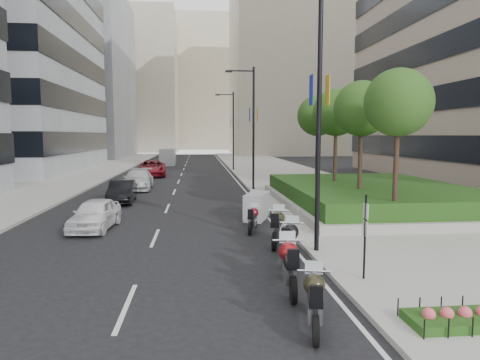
{
  "coord_description": "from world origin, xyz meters",
  "views": [
    {
      "loc": [
        0.26,
        -13.11,
        4.11
      ],
      "look_at": [
        2.22,
        6.86,
        2.0
      ],
      "focal_mm": 32.0,
      "sensor_mm": 36.0,
      "label": 1
    }
  ],
  "objects": [
    {
      "name": "tree_3",
      "position": [
        8.5,
        16.0,
        5.42
      ],
      "size": [
        2.8,
        2.8,
        6.3
      ],
      "color": "#332319",
      "rests_on": "planter"
    },
    {
      "name": "lane_edge",
      "position": [
        3.7,
        30.0,
        0.01
      ],
      "size": [
        0.12,
        100.0,
        0.01
      ],
      "primitive_type": "cube",
      "color": "silver",
      "rests_on": "ground"
    },
    {
      "name": "motorcycle_6",
      "position": [
        3.17,
        9.38,
        0.52
      ],
      "size": [
        0.65,
        1.96,
        0.98
      ],
      "rotation": [
        0.0,
        0.0,
        1.41
      ],
      "color": "black",
      "rests_on": "ground"
    },
    {
      "name": "ground",
      "position": [
        0.0,
        0.0,
        0.0
      ],
      "size": [
        160.0,
        160.0,
        0.0
      ],
      "primitive_type": "plane",
      "color": "black",
      "rests_on": "ground"
    },
    {
      "name": "delivery_van",
      "position": [
        -3.92,
        46.6,
        1.06
      ],
      "size": [
        2.12,
        5.43,
        2.27
      ],
      "rotation": [
        0.0,
        0.0,
        0.01
      ],
      "color": "#B6B6B8",
      "rests_on": "ground"
    },
    {
      "name": "parking_sign",
      "position": [
        4.8,
        -2.0,
        1.46
      ],
      "size": [
        0.06,
        0.32,
        2.5
      ],
      "color": "black",
      "rests_on": "ground"
    },
    {
      "name": "building_cream_left",
      "position": [
        -18.0,
        100.0,
        17.0
      ],
      "size": [
        26.0,
        24.0,
        34.0
      ],
      "primitive_type": "cube",
      "color": "#B7AD93",
      "rests_on": "ground"
    },
    {
      "name": "sidewalk_right",
      "position": [
        9.0,
        30.0,
        0.07
      ],
      "size": [
        10.0,
        100.0,
        0.15
      ],
      "primitive_type": "cube",
      "color": "#9E9B93",
      "rests_on": "ground"
    },
    {
      "name": "car_a",
      "position": [
        -4.25,
        5.84,
        0.67
      ],
      "size": [
        1.86,
        4.04,
        1.34
      ],
      "primitive_type": "imported",
      "rotation": [
        0.0,
        0.0,
        -0.07
      ],
      "color": "white",
      "rests_on": "ground"
    },
    {
      "name": "building_cream_right",
      "position": [
        22.0,
        80.0,
        18.0
      ],
      "size": [
        28.0,
        24.0,
        36.0
      ],
      "primitive_type": "cube",
      "color": "#B7AD93",
      "rests_on": "ground"
    },
    {
      "name": "car_d",
      "position": [
        -4.37,
        30.31,
        0.8
      ],
      "size": [
        3.1,
        5.97,
        1.61
      ],
      "primitive_type": "imported",
      "rotation": [
        0.0,
        0.0,
        0.08
      ],
      "color": "maroon",
      "rests_on": "ground"
    },
    {
      "name": "tree_1",
      "position": [
        8.5,
        8.0,
        5.42
      ],
      "size": [
        2.8,
        2.8,
        6.3
      ],
      "color": "#332319",
      "rests_on": "planter"
    },
    {
      "name": "car_c",
      "position": [
        -4.31,
        19.8,
        0.75
      ],
      "size": [
        2.25,
        5.21,
        1.49
      ],
      "primitive_type": "imported",
      "rotation": [
        0.0,
        0.0,
        0.03
      ],
      "color": "#BDBDBF",
      "rests_on": "ground"
    },
    {
      "name": "hedge",
      "position": [
        10.0,
        10.0,
        0.95
      ],
      "size": [
        9.4,
        13.4,
        0.8
      ],
      "primitive_type": "cube",
      "color": "#173F12",
      "rests_on": "planter"
    },
    {
      "name": "flower_bed",
      "position": [
        5.6,
        -5.0,
        0.25
      ],
      "size": [
        2.0,
        1.0,
        0.2
      ],
      "primitive_type": "cube",
      "color": "#173F12",
      "rests_on": "sidewalk_right"
    },
    {
      "name": "motorcycle_1",
      "position": [
        2.65,
        -2.25,
        0.66
      ],
      "size": [
        0.83,
        2.48,
        1.23
      ],
      "rotation": [
        0.0,
        0.0,
        1.47
      ],
      "color": "black",
      "rests_on": "ground"
    },
    {
      "name": "tree_0",
      "position": [
        8.5,
        4.0,
        5.42
      ],
      "size": [
        2.8,
        2.8,
        6.3
      ],
      "color": "#332319",
      "rests_on": "planter"
    },
    {
      "name": "building_grey_far",
      "position": [
        -24.0,
        70.0,
        15.0
      ],
      "size": [
        22.0,
        26.0,
        30.0
      ],
      "primitive_type": "cube",
      "color": "gray",
      "rests_on": "ground"
    },
    {
      "name": "lamp_post_1",
      "position": [
        4.14,
        18.0,
        5.07
      ],
      "size": [
        2.34,
        0.45,
        9.0
      ],
      "color": "black",
      "rests_on": "ground"
    },
    {
      "name": "motorcycle_3",
      "position": [
        3.21,
        2.53,
        0.65
      ],
      "size": [
        0.98,
        2.38,
        1.22
      ],
      "rotation": [
        0.0,
        0.0,
        1.28
      ],
      "color": "black",
      "rests_on": "ground"
    },
    {
      "name": "lane_centre",
      "position": [
        -1.5,
        30.0,
        0.01
      ],
      "size": [
        0.12,
        100.0,
        0.01
      ],
      "primitive_type": "cube",
      "color": "silver",
      "rests_on": "ground"
    },
    {
      "name": "car_b",
      "position": [
        -4.39,
        13.36,
        0.67
      ],
      "size": [
        1.62,
        4.15,
        1.35
      ],
      "primitive_type": "imported",
      "rotation": [
        0.0,
        0.0,
        0.05
      ],
      "color": "black",
      "rests_on": "ground"
    },
    {
      "name": "lamp_post_2",
      "position": [
        4.14,
        36.0,
        5.07
      ],
      "size": [
        2.34,
        0.45,
        9.0
      ],
      "color": "black",
      "rests_on": "ground"
    },
    {
      "name": "motorcycle_4",
      "position": [
        2.58,
        4.79,
        0.53
      ],
      "size": [
        0.78,
        1.93,
        0.98
      ],
      "rotation": [
        0.0,
        0.0,
        1.29
      ],
      "color": "black",
      "rests_on": "ground"
    },
    {
      "name": "lamp_post_0",
      "position": [
        4.14,
        1.0,
        5.07
      ],
      "size": [
        2.34,
        0.45,
        9.0
      ],
      "color": "black",
      "rests_on": "ground"
    },
    {
      "name": "planter",
      "position": [
        10.0,
        10.0,
        0.35
      ],
      "size": [
        10.0,
        14.0,
        0.4
      ],
      "primitive_type": "cube",
      "color": "#9E9A93",
      "rests_on": "sidewalk_right"
    },
    {
      "name": "motorcycle_2",
      "position": [
        3.18,
        0.2,
        0.65
      ],
      "size": [
        1.08,
        2.33,
        1.21
      ],
      "rotation": [
        0.0,
        0.0,
        1.22
      ],
      "color": "black",
      "rests_on": "ground"
    },
    {
      "name": "motorcycle_5",
      "position": [
        3.09,
        7.28,
        0.65
      ],
      "size": [
        1.58,
        2.32,
        1.3
      ],
      "rotation": [
        0.0,
        0.0,
        1.21
      ],
      "color": "black",
      "rests_on": "ground"
    },
    {
      "name": "building_cream_centre",
      "position": [
        2.0,
        120.0,
        19.0
      ],
      "size": [
        30.0,
        24.0,
        38.0
      ],
      "primitive_type": "cube",
      "color": "#B7AD93",
      "rests_on": "ground"
    },
    {
      "name": "tree_2",
      "position": [
        8.5,
        12.0,
        5.42
      ],
      "size": [
        2.8,
        2.8,
        6.3
      ],
      "color": "#332319",
      "rests_on": "planter"
    },
    {
      "name": "sidewalk_left",
      "position": [
        -12.0,
        30.0,
        0.07
      ],
      "size": [
        8.0,
        100.0,
        0.15
      ],
      "primitive_type": "cube",
      "color": "#9E9B93",
      "rests_on": "ground"
    },
    {
      "name": "motorcycle_0",
      "position": [
        2.7,
        -4.5,
        0.59
      ],
      "size": [
        0.8,
        2.18,
        1.1
      ],
      "rotation": [
        0.0,
        0.0,
        1.34
      ],
      "color": "black",
      "rests_on": "ground"
    }
  ]
}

